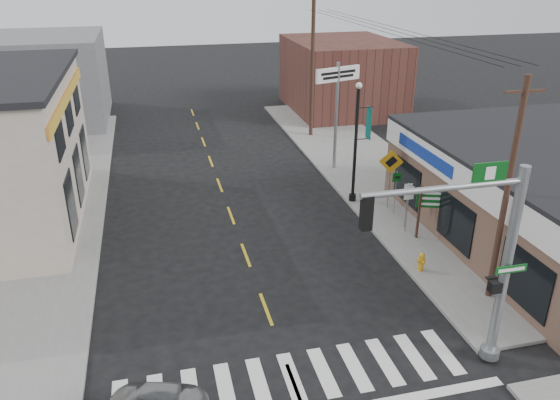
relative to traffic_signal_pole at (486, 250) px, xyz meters
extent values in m
plane|color=black|center=(-5.42, 0.27, -4.01)|extent=(140.00, 140.00, 0.00)
cube|color=slate|center=(3.58, 13.27, -3.94)|extent=(6.00, 38.00, 0.13)
cube|color=slate|center=(-14.42, 13.27, -3.94)|extent=(6.00, 38.00, 0.13)
cube|color=gold|center=(-5.42, 8.27, -4.00)|extent=(0.12, 56.00, 0.01)
cube|color=silver|center=(-5.42, 0.67, -4.00)|extent=(11.00, 2.20, 0.01)
cube|color=#512C25|center=(6.58, 30.27, -1.21)|extent=(8.00, 10.00, 5.60)
cube|color=slate|center=(-16.42, 32.27, -0.81)|extent=(9.00, 10.00, 6.40)
cylinder|color=gray|center=(0.78, 0.00, -0.71)|extent=(0.30, 0.30, 6.34)
cylinder|color=gray|center=(-1.55, 0.00, 2.03)|extent=(4.65, 0.17, 0.17)
cube|color=black|center=(-3.67, 0.00, 1.56)|extent=(0.30, 0.23, 0.95)
cube|color=#094714|center=(0.78, -0.22, -0.61)|extent=(1.00, 0.04, 0.23)
cube|color=#094714|center=(-0.28, 0.00, 2.35)|extent=(1.00, 0.05, 0.58)
cube|color=black|center=(0.53, -0.05, -1.29)|extent=(0.34, 0.27, 0.34)
cube|color=#41291E|center=(2.20, 7.81, -2.64)|extent=(0.09, 0.09, 2.49)
cube|color=#41291E|center=(3.35, 7.81, -2.64)|extent=(0.09, 0.09, 2.49)
cube|color=#024813|center=(2.78, 7.75, -2.02)|extent=(1.42, 0.05, 0.89)
cylinder|color=gold|center=(1.08, 5.22, -3.57)|extent=(0.22, 0.22, 0.63)
sphere|color=gold|center=(1.08, 5.22, -3.22)|extent=(0.25, 0.25, 0.25)
cylinder|color=gray|center=(2.25, 11.08, -2.49)|extent=(0.07, 0.07, 2.77)
cube|color=#BF7F10|center=(2.25, 11.05, -1.44)|extent=(1.17, 0.03, 1.17)
cylinder|color=black|center=(0.88, 12.31, -0.96)|extent=(0.16, 0.16, 5.84)
sphere|color=silver|center=(0.88, 12.31, 2.02)|extent=(0.31, 0.31, 0.31)
cube|color=#0C5950|center=(1.49, 12.31, 0.16)|extent=(0.02, 0.62, 1.57)
cylinder|color=gray|center=(1.52, 17.10, -0.80)|extent=(0.18, 0.18, 6.16)
cube|color=silver|center=(1.52, 17.10, 1.62)|extent=(2.90, 0.18, 0.77)
cylinder|color=black|center=(4.90, 5.92, -2.31)|extent=(0.20, 0.20, 3.14)
ellipsoid|color=#1B3518|center=(4.38, 3.87, -3.40)|extent=(1.28, 1.28, 0.96)
ellipsoid|color=black|center=(4.38, 5.95, -3.50)|extent=(1.01, 1.01, 0.76)
cylinder|color=#442E22|center=(2.70, 3.01, 0.17)|extent=(0.21, 0.21, 8.09)
cube|color=#442E22|center=(2.70, 3.01, 3.68)|extent=(1.41, 0.09, 0.09)
cylinder|color=#452821|center=(2.08, 23.77, 1.06)|extent=(0.26, 0.26, 9.87)
camera|label=1|loc=(-8.79, -11.65, 7.50)|focal=35.00mm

